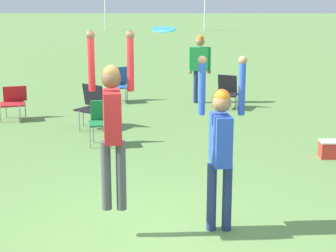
% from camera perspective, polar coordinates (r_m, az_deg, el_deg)
% --- Properties ---
extents(ground_plane, '(120.00, 120.00, 0.00)m').
position_cam_1_polar(ground_plane, '(6.91, -0.69, -11.62)').
color(ground_plane, '#608C47').
extents(person_jumping, '(0.55, 0.43, 2.15)m').
position_cam_1_polar(person_jumping, '(6.58, -5.69, 0.87)').
color(person_jumping, '#4C4C51').
rests_on(person_jumping, ground_plane).
extents(person_defending, '(0.58, 0.45, 2.20)m').
position_cam_1_polar(person_defending, '(6.84, 5.37, -1.45)').
color(person_defending, navy).
rests_on(person_defending, ground_plane).
extents(frisbee, '(0.28, 0.28, 0.05)m').
position_cam_1_polar(frisbee, '(6.56, -0.44, 9.79)').
color(frisbee, '#2D9EDB').
extents(camping_chair_0, '(0.66, 0.72, 0.91)m').
position_cam_1_polar(camping_chair_0, '(15.02, -5.08, 4.46)').
color(camping_chair_0, gray).
rests_on(camping_chair_0, ground_plane).
extents(camping_chair_1, '(0.57, 0.61, 0.86)m').
position_cam_1_polar(camping_chair_1, '(10.89, -6.70, 0.79)').
color(camping_chair_1, gray).
rests_on(camping_chair_1, ground_plane).
extents(camping_chair_2, '(0.65, 0.70, 0.83)m').
position_cam_1_polar(camping_chair_2, '(14.22, 6.08, 3.67)').
color(camping_chair_2, gray).
rests_on(camping_chair_2, ground_plane).
extents(camping_chair_3, '(0.67, 0.72, 0.75)m').
position_cam_1_polar(camping_chair_3, '(13.42, -15.44, 2.52)').
color(camping_chair_3, gray).
rests_on(camping_chair_3, ground_plane).
extents(camping_chair_5, '(0.78, 0.86, 0.93)m').
position_cam_1_polar(camping_chair_5, '(12.24, -7.67, 2.27)').
color(camping_chair_5, gray).
rests_on(camping_chair_5, ground_plane).
extents(person_spectator_near, '(0.60, 0.24, 1.77)m').
position_cam_1_polar(person_spectator_near, '(14.73, 3.25, 6.49)').
color(person_spectator_near, navy).
rests_on(person_spectator_near, ground_plane).
extents(cooler_box, '(0.46, 0.31, 0.31)m').
position_cam_1_polar(cooler_box, '(10.48, 16.39, -2.27)').
color(cooler_box, red).
rests_on(cooler_box, ground_plane).
extents(soccer_goal, '(7.10, 0.10, 2.35)m').
position_cam_1_polar(soccer_goal, '(40.15, -1.34, 12.32)').
color(soccer_goal, white).
rests_on(soccer_goal, ground_plane).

